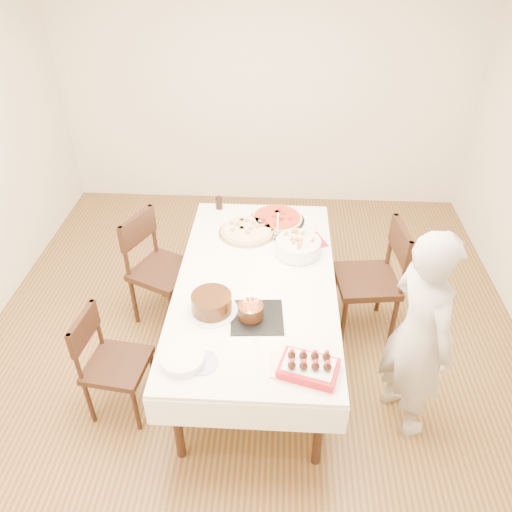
# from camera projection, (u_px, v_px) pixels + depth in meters

# --- Properties ---
(floor) EXTENTS (5.00, 5.00, 0.00)m
(floor) POSITION_uv_depth(u_px,v_px,m) (252.00, 347.00, 4.08)
(floor) COLOR #55371D
(floor) RESTS_ON ground
(wall_back) EXTENTS (4.50, 0.04, 2.70)m
(wall_back) POSITION_uv_depth(u_px,v_px,m) (266.00, 86.00, 5.31)
(wall_back) COLOR beige
(wall_back) RESTS_ON floor
(dining_table) EXTENTS (1.81, 2.40, 0.75)m
(dining_table) POSITION_uv_depth(u_px,v_px,m) (256.00, 318.00, 3.82)
(dining_table) COLOR white
(dining_table) RESTS_ON floor
(chair_right_savory) EXTENTS (0.57, 0.57, 1.01)m
(chair_right_savory) POSITION_uv_depth(u_px,v_px,m) (367.00, 281.00, 3.98)
(chair_right_savory) COLOR #321C10
(chair_right_savory) RESTS_ON floor
(chair_left_savory) EXTENTS (0.66, 0.66, 0.97)m
(chair_left_savory) POSITION_uv_depth(u_px,v_px,m) (163.00, 271.00, 4.11)
(chair_left_savory) COLOR #321C10
(chair_left_savory) RESTS_ON floor
(chair_left_dessert) EXTENTS (0.48, 0.48, 0.84)m
(chair_left_dessert) POSITION_uv_depth(u_px,v_px,m) (117.00, 365.00, 3.38)
(chair_left_dessert) COLOR #321C10
(chair_left_dessert) RESTS_ON floor
(person) EXTENTS (0.57, 0.67, 1.55)m
(person) POSITION_uv_depth(u_px,v_px,m) (419.00, 336.00, 3.11)
(person) COLOR #BCB7B1
(person) RESTS_ON floor
(pizza_white) EXTENTS (0.52, 0.52, 0.04)m
(pizza_white) POSITION_uv_depth(u_px,v_px,m) (247.00, 231.00, 4.08)
(pizza_white) COLOR beige
(pizza_white) RESTS_ON dining_table
(pizza_pepperoni) EXTENTS (0.61, 0.61, 0.04)m
(pizza_pepperoni) POSITION_uv_depth(u_px,v_px,m) (277.00, 219.00, 4.24)
(pizza_pepperoni) COLOR red
(pizza_pepperoni) RESTS_ON dining_table
(red_placemat) EXTENTS (0.30, 0.30, 0.01)m
(red_placemat) POSITION_uv_depth(u_px,v_px,m) (310.00, 242.00, 3.99)
(red_placemat) COLOR #B21E1E
(red_placemat) RESTS_ON dining_table
(pasta_bowl) EXTENTS (0.44, 0.44, 0.11)m
(pasta_bowl) POSITION_uv_depth(u_px,v_px,m) (298.00, 246.00, 3.83)
(pasta_bowl) COLOR white
(pasta_bowl) RESTS_ON dining_table
(taper_candle) EXTENTS (0.07, 0.07, 0.26)m
(taper_candle) POSITION_uv_depth(u_px,v_px,m) (278.00, 226.00, 3.95)
(taper_candle) COLOR white
(taper_candle) RESTS_ON dining_table
(shaker_pair) EXTENTS (0.07, 0.07, 0.08)m
(shaker_pair) POSITION_uv_depth(u_px,v_px,m) (276.00, 236.00, 3.99)
(shaker_pair) COLOR white
(shaker_pair) RESTS_ON dining_table
(cola_glass) EXTENTS (0.07, 0.07, 0.11)m
(cola_glass) POSITION_uv_depth(u_px,v_px,m) (219.00, 203.00, 4.38)
(cola_glass) COLOR black
(cola_glass) RESTS_ON dining_table
(layer_cake) EXTENTS (0.44, 0.44, 0.13)m
(layer_cake) POSITION_uv_depth(u_px,v_px,m) (212.00, 303.00, 3.29)
(layer_cake) COLOR #351C0D
(layer_cake) RESTS_ON dining_table
(cake_board) EXTENTS (0.37, 0.37, 0.01)m
(cake_board) POSITION_uv_depth(u_px,v_px,m) (257.00, 318.00, 3.28)
(cake_board) COLOR black
(cake_board) RESTS_ON dining_table
(birthday_cake) EXTENTS (0.17, 0.17, 0.16)m
(birthday_cake) POSITION_uv_depth(u_px,v_px,m) (251.00, 307.00, 3.22)
(birthday_cake) COLOR #351E0E
(birthday_cake) RESTS_ON dining_table
(strawberry_box) EXTENTS (0.38, 0.31, 0.08)m
(strawberry_box) POSITION_uv_depth(u_px,v_px,m) (309.00, 367.00, 2.88)
(strawberry_box) COLOR red
(strawberry_box) RESTS_ON dining_table
(box_lid) EXTENTS (0.34, 0.23, 0.03)m
(box_lid) POSITION_uv_depth(u_px,v_px,m) (298.00, 366.00, 2.94)
(box_lid) COLOR beige
(box_lid) RESTS_ON dining_table
(plate_stack) EXTENTS (0.31, 0.31, 0.05)m
(plate_stack) POSITION_uv_depth(u_px,v_px,m) (182.00, 359.00, 2.95)
(plate_stack) COLOR white
(plate_stack) RESTS_ON dining_table
(china_plate) EXTENTS (0.26, 0.26, 0.01)m
(china_plate) POSITION_uv_depth(u_px,v_px,m) (201.00, 362.00, 2.96)
(china_plate) COLOR white
(china_plate) RESTS_ON dining_table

